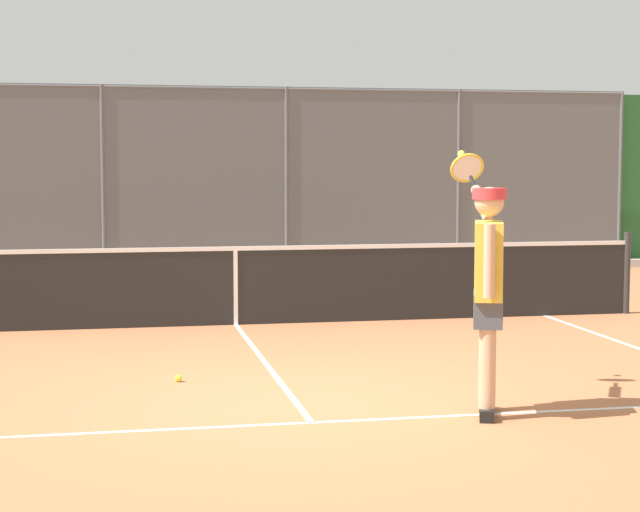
{
  "coord_description": "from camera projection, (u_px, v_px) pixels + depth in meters",
  "views": [
    {
      "loc": [
        1.46,
        8.45,
        1.96
      ],
      "look_at": [
        -0.55,
        -1.8,
        1.05
      ],
      "focal_mm": 59.46,
      "sensor_mm": 36.0,
      "label": 1
    }
  ],
  "objects": [
    {
      "name": "ground_plane",
      "position": [
        296.0,
        403.0,
        8.71
      ],
      "size": [
        60.0,
        60.0,
        0.0
      ],
      "primitive_type": "plane",
      "color": "#B76B42"
    },
    {
      "name": "court_line_markings",
      "position": [
        320.0,
        433.0,
        7.72
      ],
      "size": [
        8.09,
        9.14,
        0.01
      ],
      "color": "white",
      "rests_on": "ground"
    },
    {
      "name": "fence_backdrop",
      "position": [
        194.0,
        182.0,
        19.22
      ],
      "size": [
        19.08,
        1.37,
        3.32
      ],
      "color": "#565B60",
      "rests_on": "ground"
    },
    {
      "name": "tennis_net",
      "position": [
        236.0,
        285.0,
        12.89
      ],
      "size": [
        10.39,
        0.09,
        1.07
      ],
      "color": "#2D2D2D",
      "rests_on": "ground"
    },
    {
      "name": "tennis_player",
      "position": [
        488.0,
        280.0,
        8.2
      ],
      "size": [
        0.46,
        1.45,
        2.08
      ],
      "rotation": [
        0.0,
        0.0,
        -1.91
      ],
      "color": "black",
      "rests_on": "ground"
    },
    {
      "name": "tennis_ball_near_net",
      "position": [
        178.0,
        378.0,
        9.54
      ],
      "size": [
        0.07,
        0.07,
        0.07
      ],
      "primitive_type": "sphere",
      "color": "#CCDB33",
      "rests_on": "ground"
    }
  ]
}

